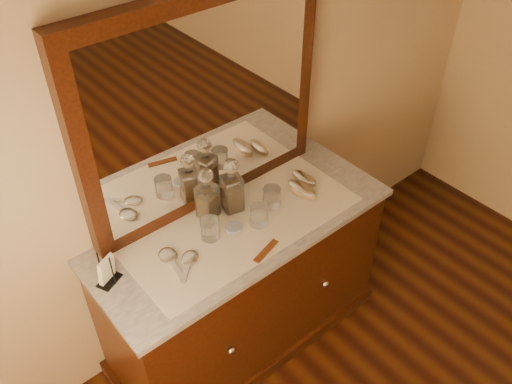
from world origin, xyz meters
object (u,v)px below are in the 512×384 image
Objects in this scene: napkin_rack at (107,271)px; brush_far at (304,178)px; hand_mirror_inner at (189,260)px; mirror_frame at (204,107)px; pin_dish at (234,227)px; decanter_right at (232,190)px; hand_mirror_outer at (170,258)px; comb at (266,251)px; brush_near at (302,189)px; decanter_left at (207,198)px; dresser_cabinet at (244,285)px.

napkin_rack reaches higher than brush_far.
brush_far is 0.75m from hand_mirror_inner.
hand_mirror_inner is at bearing -137.94° from mirror_frame.
pin_dish is at bearing -102.25° from mirror_frame.
decanter_right is 1.71× the size of hand_mirror_inner.
pin_dish is at bearing -175.19° from brush_far.
hand_mirror_inner reaches higher than pin_dish.
decanter_right is at bearing 23.18° from hand_mirror_inner.
hand_mirror_outer is at bearing -168.27° from decanter_right.
decanter_right reaches higher than brush_far.
napkin_rack is (-0.58, 0.09, 0.05)m from pin_dish.
comb is 0.43m from brush_near.
decanter_left reaches higher than brush_near.
decanter_right is at bearing 11.73° from hand_mirror_outer.
brush_far is 0.92× the size of hand_mirror_inner.
pin_dish is 0.20m from comb.
mirror_frame is 0.67m from brush_far.
pin_dish is at bearing -4.62° from hand_mirror_outer.
decanter_right reaches higher than brush_near.
mirror_frame is 0.65m from hand_mirror_inner.
pin_dish is at bearing 8.21° from hand_mirror_inner.
hand_mirror_outer is (-0.38, -0.23, -0.49)m from mirror_frame.
hand_mirror_outer reaches higher than comb.
decanter_right is at bearing 53.80° from pin_dish.
napkin_rack is 0.73× the size of hand_mirror_outer.
comb is at bearing -84.76° from pin_dish.
brush_near reaches higher than dresser_cabinet.
decanter_right is (0.03, -0.14, -0.39)m from mirror_frame.
brush_far is (0.51, -0.10, -0.08)m from decanter_left.
mirror_frame is at bearing 42.06° from hand_mirror_inner.
hand_mirror_inner is (0.06, -0.06, -0.00)m from hand_mirror_outer.
dresser_cabinet is 0.97m from mirror_frame.
brush_far is (0.42, 0.03, 0.46)m from dresser_cabinet.
decanter_left is 0.12m from decanter_right.
comb is at bearing -80.97° from decanter_left.
hand_mirror_outer is at bearing 176.63° from brush_near.
decanter_left is at bearing 168.74° from brush_far.
dresser_cabinet is at bearing 176.04° from brush_near.
pin_dish is at bearing 80.27° from comb.
hand_mirror_outer is at bearing 175.38° from pin_dish.
dresser_cabinet is 9.18× the size of napkin_rack.
comb is 0.90× the size of brush_near.
decanter_right is at bearing 158.65° from brush_near.
napkin_rack reaches higher than dresser_cabinet.
dresser_cabinet is 0.56m from decanter_right.
comb is 0.67m from napkin_rack.
decanter_left reaches higher than hand_mirror_outer.
decanter_right is at bearing -15.11° from decanter_left.
napkin_rack is at bearing 171.61° from pin_dish.
hand_mirror_inner is at bearing -141.98° from decanter_left.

